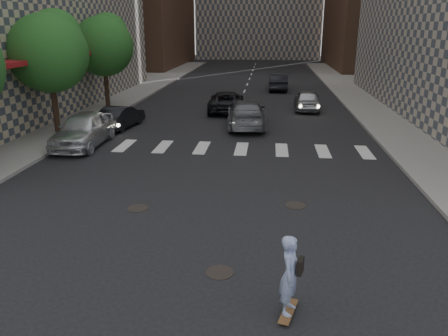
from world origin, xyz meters
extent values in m
plane|color=black|center=(0.00, 0.00, 0.00)|extent=(160.00, 160.00, 0.00)
cube|color=gray|center=(-14.50, 20.00, 0.07)|extent=(13.00, 80.00, 0.15)
cube|color=gray|center=(14.50, 20.00, 0.07)|extent=(13.00, 80.00, 0.15)
cube|color=black|center=(-11.20, 10.00, 2.00)|extent=(0.30, 14.00, 4.00)
cube|color=maroon|center=(-10.40, 10.00, 4.10)|extent=(1.60, 14.00, 0.25)
cube|color=black|center=(11.20, 14.00, 2.00)|extent=(0.30, 18.00, 4.00)
cylinder|color=#382619|center=(-9.50, 11.00, 1.55)|extent=(0.32, 0.32, 2.80)
sphere|color=#1B5321|center=(-9.50, 11.00, 4.45)|extent=(4.20, 4.20, 4.20)
sphere|color=#1B5321|center=(-9.30, 11.60, 5.35)|extent=(2.80, 2.80, 2.80)
cylinder|color=#382619|center=(-9.50, 19.00, 1.55)|extent=(0.32, 0.32, 2.80)
sphere|color=#1B5321|center=(-9.50, 19.00, 4.45)|extent=(4.20, 4.20, 4.20)
sphere|color=#1B5321|center=(-9.30, 19.60, 5.35)|extent=(2.80, 2.80, 2.80)
cylinder|color=black|center=(1.20, -2.50, 0.01)|extent=(0.70, 0.70, 0.02)
cylinder|color=black|center=(-2.00, 1.20, 0.01)|extent=(0.70, 0.70, 0.02)
cylinder|color=black|center=(3.30, 2.00, 0.01)|extent=(0.70, 0.70, 0.02)
cube|color=brown|center=(2.84, -4.00, 0.09)|extent=(0.47, 0.96, 0.02)
cylinder|color=green|center=(2.67, -4.30, 0.03)|extent=(0.05, 0.07, 0.06)
cylinder|color=green|center=(2.83, -4.34, 0.03)|extent=(0.05, 0.07, 0.06)
cylinder|color=green|center=(2.85, -3.66, 0.03)|extent=(0.05, 0.07, 0.06)
cylinder|color=green|center=(3.01, -3.70, 0.03)|extent=(0.05, 0.07, 0.06)
imported|color=#97ACDB|center=(2.84, -4.00, 0.98)|extent=(0.58, 0.73, 1.75)
cube|color=black|center=(3.03, -4.00, 1.19)|extent=(0.18, 0.31, 0.33)
imported|color=silver|center=(-7.00, 8.79, 0.86)|extent=(2.11, 5.09, 1.72)
imported|color=black|center=(-6.50, 13.00, 0.67)|extent=(1.94, 4.21, 1.34)
imported|color=slate|center=(0.97, 14.00, 0.81)|extent=(2.66, 5.71, 1.61)
imported|color=black|center=(-0.71, 18.78, 0.72)|extent=(2.71, 5.33, 1.44)
imported|color=#A9ACB0|center=(5.04, 20.00, 0.75)|extent=(1.88, 4.43, 1.49)
imported|color=black|center=(3.08, 29.96, 0.78)|extent=(1.74, 4.78, 1.57)
camera|label=1|loc=(2.28, -11.96, 5.87)|focal=35.00mm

